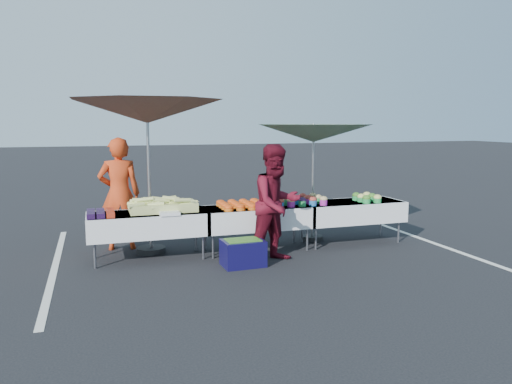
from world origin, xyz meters
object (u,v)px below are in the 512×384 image
object	(u,v)px
umbrella_left	(147,113)
table_right	(351,211)
storage_bin	(243,252)
customer	(277,203)
table_center	(256,216)
vendor	(119,194)
umbrella_right	(314,134)
table_left	(148,223)

from	to	relation	value
umbrella_left	table_right	bearing A→B (deg)	-6.48
umbrella_left	storage_bin	size ratio (longest dim) A/B	5.14
customer	storage_bin	bearing A→B (deg)	171.12
table_center	umbrella_left	bearing A→B (deg)	166.91
vendor	table_right	bearing A→B (deg)	172.57
vendor	umbrella_right	xyz separation A→B (m)	(3.41, -0.40, 0.99)
table_left	umbrella_right	world-z (taller)	umbrella_right
table_right	customer	distance (m)	1.90
table_left	vendor	size ratio (longest dim) A/B	0.97
vendor	umbrella_left	distance (m)	1.49
table_center	customer	distance (m)	0.83
vendor	storage_bin	xyz separation A→B (m)	(1.70, -1.63, -0.75)
table_center	table_right	xyz separation A→B (m)	(1.80, 0.00, 0.00)
customer	storage_bin	size ratio (longest dim) A/B	2.87
table_right	umbrella_left	distance (m)	3.94
storage_bin	table_left	bearing A→B (deg)	145.46
table_center	customer	size ratio (longest dim) A/B	1.01
table_left	table_center	bearing A→B (deg)	0.00
table_center	vendor	distance (m)	2.35
customer	umbrella_left	size ratio (longest dim) A/B	0.56
table_right	umbrella_left	bearing A→B (deg)	173.52
vendor	umbrella_left	xyz separation A→B (m)	(0.46, -0.40, 1.36)
vendor	customer	xyz separation A→B (m)	(2.27, -1.55, -0.04)
table_center	storage_bin	size ratio (longest dim) A/B	2.91
table_left	vendor	distance (m)	0.96
table_left	customer	size ratio (longest dim) A/B	1.01
vendor	customer	bearing A→B (deg)	149.66
table_left	umbrella_right	size ratio (longest dim) A/B	0.77
table_center	umbrella_right	xyz separation A→B (m)	(1.23, 0.40, 1.37)
vendor	storage_bin	distance (m)	2.47
table_right	storage_bin	distance (m)	2.46
table_center	vendor	world-z (taller)	vendor
umbrella_left	table_left	bearing A→B (deg)	-101.26
customer	umbrella_left	distance (m)	2.56
customer	umbrella_left	bearing A→B (deg)	130.23
umbrella_right	table_center	bearing A→B (deg)	-161.93
vendor	customer	world-z (taller)	vendor
table_center	customer	bearing A→B (deg)	-83.08
table_center	table_right	distance (m)	1.80
table_left	vendor	bearing A→B (deg)	115.68
vendor	umbrella_right	size ratio (longest dim) A/B	0.79
table_center	customer	world-z (taller)	customer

